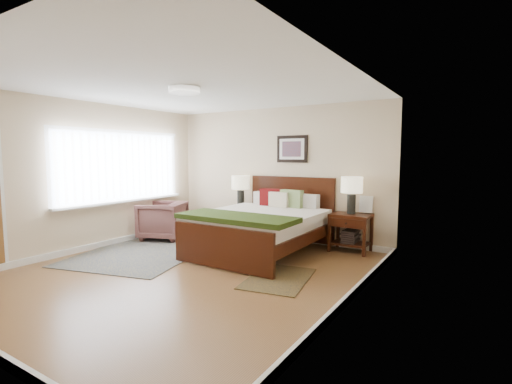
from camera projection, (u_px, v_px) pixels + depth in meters
floor at (188, 272)px, 5.12m from camera, size 5.00×5.00×0.00m
back_wall at (276, 174)px, 7.10m from camera, size 4.50×0.04×2.50m
left_wall at (86, 177)px, 6.19m from camera, size 0.04×5.00×2.50m
right_wall at (349, 190)px, 3.81m from camera, size 0.04×5.00×2.50m
ceiling at (184, 87)px, 4.88m from camera, size 4.50×5.00×0.02m
window at (123, 168)px, 6.74m from camera, size 0.11×2.72×1.32m
ceil_fixture at (184, 90)px, 4.88m from camera, size 0.44×0.44×0.08m
bed at (262, 220)px, 6.07m from camera, size 1.82×2.21×1.19m
wall_art at (292, 149)px, 6.85m from camera, size 0.62×0.05×0.50m
nightstand_left at (240, 213)px, 7.33m from camera, size 0.49×0.45×0.59m
nightstand_right at (350, 229)px, 6.16m from camera, size 0.64×0.48×0.64m
lamp_left at (241, 185)px, 7.29m from camera, size 0.35×0.35×0.61m
lamp_right at (352, 188)px, 6.10m from camera, size 0.35×0.35×0.61m
armchair at (162, 220)px, 7.10m from camera, size 1.04×1.03×0.72m
rug_persian at (147, 251)px, 6.23m from camera, size 2.38×2.91×0.01m
rug_navy at (278, 278)px, 4.82m from camera, size 0.95×1.25×0.01m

